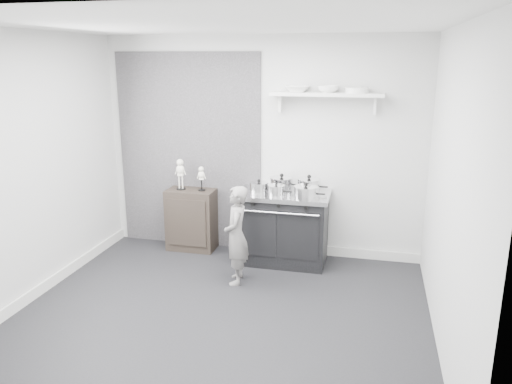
# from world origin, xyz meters

# --- Properties ---
(ground) EXTENTS (4.00, 4.00, 0.00)m
(ground) POSITION_xyz_m (0.00, 0.00, 0.00)
(ground) COLOR black
(ground) RESTS_ON ground
(room_shell) EXTENTS (4.02, 3.62, 2.71)m
(room_shell) POSITION_xyz_m (-0.09, 0.15, 1.64)
(room_shell) COLOR silver
(room_shell) RESTS_ON ground
(wall_shelf) EXTENTS (1.30, 0.26, 0.24)m
(wall_shelf) POSITION_xyz_m (0.80, 1.68, 2.01)
(wall_shelf) COLOR white
(wall_shelf) RESTS_ON room_shell
(stove) EXTENTS (1.09, 0.68, 0.87)m
(stove) POSITION_xyz_m (0.36, 1.48, 0.44)
(stove) COLOR black
(stove) RESTS_ON ground
(side_cabinet) EXTENTS (0.61, 0.36, 0.80)m
(side_cabinet) POSITION_xyz_m (-0.88, 1.61, 0.40)
(side_cabinet) COLOR black
(side_cabinet) RESTS_ON ground
(child) EXTENTS (0.33, 0.44, 1.10)m
(child) POSITION_xyz_m (-0.04, 0.77, 0.55)
(child) COLOR slate
(child) RESTS_ON ground
(pot_front_left) EXTENTS (0.31, 0.22, 0.17)m
(pot_front_left) POSITION_xyz_m (0.07, 1.37, 0.94)
(pot_front_left) COLOR silver
(pot_front_left) RESTS_ON stove
(pot_back_left) EXTENTS (0.37, 0.28, 0.20)m
(pot_back_left) POSITION_xyz_m (0.30, 1.61, 0.95)
(pot_back_left) COLOR silver
(pot_back_left) RESTS_ON stove
(pot_back_right) EXTENTS (0.36, 0.28, 0.21)m
(pot_back_right) POSITION_xyz_m (0.64, 1.56, 0.96)
(pot_back_right) COLOR silver
(pot_back_right) RESTS_ON stove
(pot_front_right) EXTENTS (0.36, 0.27, 0.19)m
(pot_front_right) POSITION_xyz_m (0.64, 1.27, 0.95)
(pot_front_right) COLOR silver
(pot_front_right) RESTS_ON stove
(pot_front_center) EXTENTS (0.29, 0.20, 0.16)m
(pot_front_center) POSITION_xyz_m (0.29, 1.31, 0.94)
(pot_front_center) COLOR silver
(pot_front_center) RESTS_ON stove
(skeleton_full) EXTENTS (0.13, 0.08, 0.45)m
(skeleton_full) POSITION_xyz_m (-1.01, 1.61, 1.02)
(skeleton_full) COLOR white
(skeleton_full) RESTS_ON side_cabinet
(skeleton_torso) EXTENTS (0.10, 0.06, 0.36)m
(skeleton_torso) POSITION_xyz_m (-0.73, 1.61, 0.97)
(skeleton_torso) COLOR white
(skeleton_torso) RESTS_ON side_cabinet
(bowl_large) EXTENTS (0.29, 0.29, 0.07)m
(bowl_large) POSITION_xyz_m (0.46, 1.67, 2.08)
(bowl_large) COLOR white
(bowl_large) RESTS_ON wall_shelf
(bowl_small) EXTENTS (0.24, 0.24, 0.08)m
(bowl_small) POSITION_xyz_m (0.81, 1.67, 2.08)
(bowl_small) COLOR white
(bowl_small) RESTS_ON wall_shelf
(plate_stack) EXTENTS (0.27, 0.27, 0.06)m
(plate_stack) POSITION_xyz_m (1.14, 1.67, 2.07)
(plate_stack) COLOR white
(plate_stack) RESTS_ON wall_shelf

